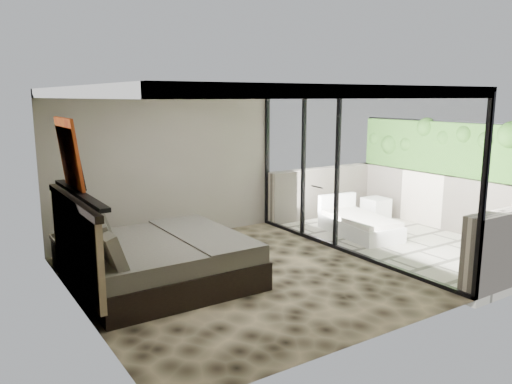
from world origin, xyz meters
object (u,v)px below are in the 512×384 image
nightstand (73,250)px  table_lamp (67,209)px  lounger (358,224)px  bed (155,259)px  ottoman (376,209)px

nightstand → table_lamp: size_ratio=0.87×
nightstand → lounger: size_ratio=0.32×
bed → table_lamp: (-0.86, 1.44, 0.56)m
bed → ottoman: 5.64m
bed → table_lamp: 1.77m
nightstand → lounger: (5.19, -1.06, -0.08)m
ottoman → table_lamp: bearing=176.1°
nightstand → lounger: bearing=-5.4°
bed → ottoman: bearing=10.2°
bed → nightstand: 1.64m
nightstand → bed: bearing=-53.8°
nightstand → table_lamp: table_lamp is taller
bed → nightstand: bed is taller
ottoman → nightstand: bearing=176.3°
bed → nightstand: size_ratio=4.14×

